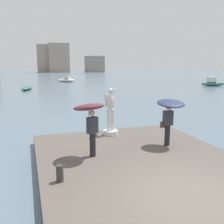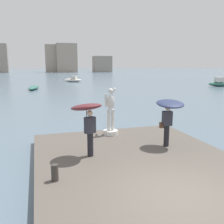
{
  "view_description": "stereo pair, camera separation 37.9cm",
  "coord_description": "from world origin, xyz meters",
  "px_view_note": "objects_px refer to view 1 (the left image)",
  "views": [
    {
      "loc": [
        -3.73,
        -5.23,
        3.75
      ],
      "look_at": [
        0.0,
        5.76,
        1.55
      ],
      "focal_mm": 40.26,
      "sensor_mm": 36.0,
      "label": 1
    },
    {
      "loc": [
        -3.37,
        -5.34,
        3.75
      ],
      "look_at": [
        0.0,
        5.76,
        1.55
      ],
      "focal_mm": 40.26,
      "sensor_mm": 36.0,
      "label": 2
    }
  ],
  "objects_px": {
    "onlooker_right": "(170,109)",
    "boat_leftward": "(213,83)",
    "boat_mid": "(27,88)",
    "onlooker_left": "(90,114)",
    "boat_near": "(66,80)",
    "statue_white_figure": "(110,117)",
    "mooring_bollard": "(60,173)"
  },
  "relations": [
    {
      "from": "onlooker_left",
      "to": "boat_leftward",
      "type": "distance_m",
      "value": 40.08
    },
    {
      "from": "onlooker_left",
      "to": "mooring_bollard",
      "type": "distance_m",
      "value": 2.53
    },
    {
      "from": "statue_white_figure",
      "to": "boat_mid",
      "type": "bearing_deg",
      "value": 97.26
    },
    {
      "from": "boat_near",
      "to": "boat_leftward",
      "type": "distance_m",
      "value": 29.55
    },
    {
      "from": "boat_leftward",
      "to": "mooring_bollard",
      "type": "bearing_deg",
      "value": -135.95
    },
    {
      "from": "onlooker_left",
      "to": "boat_leftward",
      "type": "relative_size",
      "value": 0.46
    },
    {
      "from": "onlooker_right",
      "to": "mooring_bollard",
      "type": "bearing_deg",
      "value": -157.93
    },
    {
      "from": "onlooker_right",
      "to": "boat_mid",
      "type": "xyz_separation_m",
      "value": [
        -5.49,
        31.22,
        -1.65
      ]
    },
    {
      "from": "onlooker_left",
      "to": "boat_mid",
      "type": "height_order",
      "value": "onlooker_left"
    },
    {
      "from": "statue_white_figure",
      "to": "onlooker_left",
      "type": "relative_size",
      "value": 1.11
    },
    {
      "from": "statue_white_figure",
      "to": "mooring_bollard",
      "type": "relative_size",
      "value": 4.59
    },
    {
      "from": "onlooker_left",
      "to": "boat_mid",
      "type": "relative_size",
      "value": 0.39
    },
    {
      "from": "onlooker_left",
      "to": "mooring_bollard",
      "type": "xyz_separation_m",
      "value": [
        -1.33,
        -1.68,
        -1.36
      ]
    },
    {
      "from": "boat_leftward",
      "to": "onlooker_right",
      "type": "bearing_deg",
      "value": -133.0
    },
    {
      "from": "mooring_bollard",
      "to": "statue_white_figure",
      "type": "bearing_deg",
      "value": 55.15
    },
    {
      "from": "statue_white_figure",
      "to": "boat_mid",
      "type": "relative_size",
      "value": 0.44
    },
    {
      "from": "statue_white_figure",
      "to": "boat_near",
      "type": "relative_size",
      "value": 0.56
    },
    {
      "from": "statue_white_figure",
      "to": "mooring_bollard",
      "type": "bearing_deg",
      "value": -124.85
    },
    {
      "from": "onlooker_right",
      "to": "boat_leftward",
      "type": "relative_size",
      "value": 0.44
    },
    {
      "from": "boat_mid",
      "to": "boat_leftward",
      "type": "height_order",
      "value": "boat_leftward"
    },
    {
      "from": "onlooker_right",
      "to": "mooring_bollard",
      "type": "height_order",
      "value": "onlooker_right"
    },
    {
      "from": "statue_white_figure",
      "to": "boat_leftward",
      "type": "xyz_separation_m",
      "value": [
        27.35,
        25.06,
        -0.7
      ]
    },
    {
      "from": "onlooker_right",
      "to": "boat_near",
      "type": "relative_size",
      "value": 0.48
    },
    {
      "from": "statue_white_figure",
      "to": "onlooker_left",
      "type": "distance_m",
      "value": 3.15
    },
    {
      "from": "mooring_bollard",
      "to": "boat_mid",
      "type": "bearing_deg",
      "value": 91.23
    },
    {
      "from": "boat_mid",
      "to": "onlooker_left",
      "type": "bearing_deg",
      "value": -86.29
    },
    {
      "from": "boat_near",
      "to": "boat_mid",
      "type": "xyz_separation_m",
      "value": [
        -8.15,
        -14.86,
        -0.19
      ]
    },
    {
      "from": "boat_near",
      "to": "boat_mid",
      "type": "distance_m",
      "value": 16.95
    },
    {
      "from": "statue_white_figure",
      "to": "onlooker_right",
      "type": "height_order",
      "value": "statue_white_figure"
    },
    {
      "from": "boat_mid",
      "to": "boat_leftward",
      "type": "relative_size",
      "value": 1.17
    },
    {
      "from": "boat_near",
      "to": "boat_leftward",
      "type": "bearing_deg",
      "value": -39.28
    },
    {
      "from": "mooring_bollard",
      "to": "boat_leftward",
      "type": "distance_m",
      "value": 42.17
    }
  ]
}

